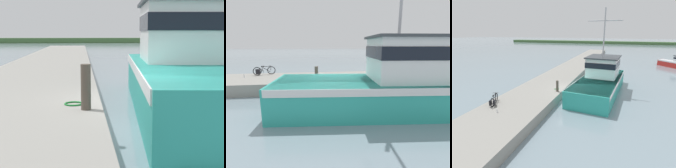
# 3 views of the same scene
# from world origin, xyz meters

# --- Properties ---
(ground_plane) EXTENTS (320.00, 320.00, 0.00)m
(ground_plane) POSITION_xyz_m (0.00, 0.00, 0.00)
(ground_plane) COLOR gray
(dock_pier) EXTENTS (4.77, 80.00, 0.79)m
(dock_pier) POSITION_xyz_m (-3.24, 0.00, 0.40)
(dock_pier) COLOR gray
(dock_pier) RESTS_ON ground_plane
(fishing_boat_main) EXTENTS (4.76, 12.45, 8.34)m
(fishing_boat_main) POSITION_xyz_m (2.30, 2.80, 1.35)
(fishing_boat_main) COLOR teal
(fishing_boat_main) RESTS_ON ground_plane
(bicycle_touring) EXTENTS (0.85, 1.65, 0.74)m
(bicycle_touring) POSITION_xyz_m (-4.77, -5.26, 1.13)
(bicycle_touring) COLOR black
(bicycle_touring) RESTS_ON dock_pier
(mooring_post) EXTENTS (0.23, 0.23, 1.04)m
(mooring_post) POSITION_xyz_m (-1.25, -0.86, 1.31)
(mooring_post) COLOR #51473D
(mooring_post) RESTS_ON dock_pier
(hose_coil) EXTENTS (0.47, 0.47, 0.04)m
(hose_coil) POSITION_xyz_m (-1.54, -0.26, 0.81)
(hose_coil) COLOR #197A2D
(hose_coil) RESTS_ON dock_pier
(water_bottle_on_curb) EXTENTS (0.08, 0.08, 0.25)m
(water_bottle_on_curb) POSITION_xyz_m (-3.66, -6.30, 0.92)
(water_bottle_on_curb) COLOR silver
(water_bottle_on_curb) RESTS_ON dock_pier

